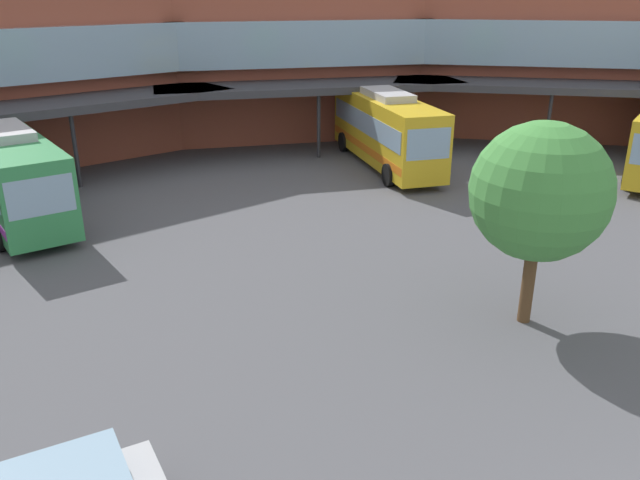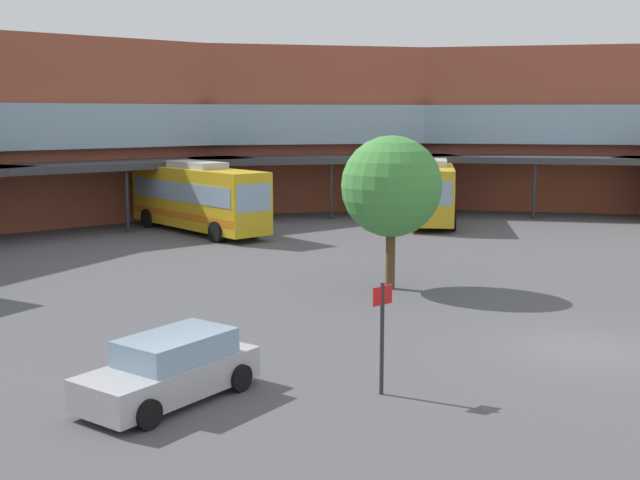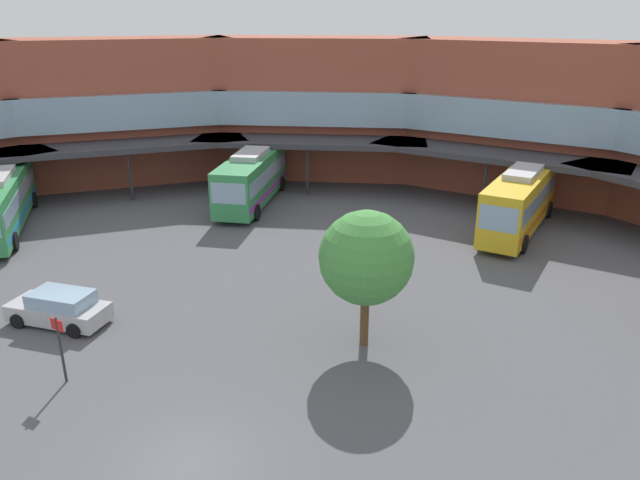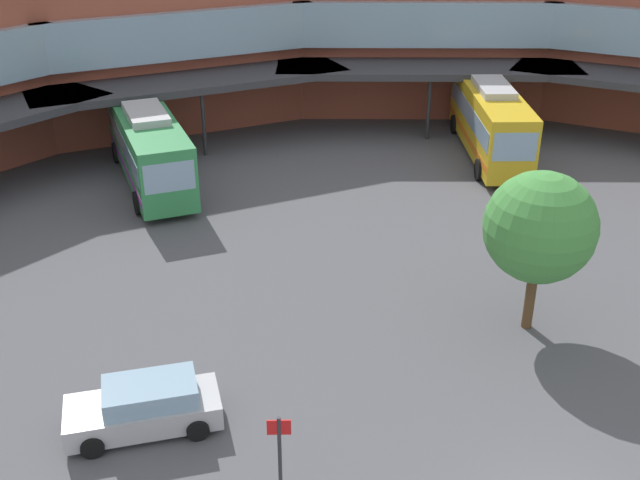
# 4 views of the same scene
# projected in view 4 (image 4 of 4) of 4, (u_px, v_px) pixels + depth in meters

# --- Properties ---
(station_building) EXTENTS (77.45, 47.95, 11.02)m
(station_building) POSITION_uv_depth(u_px,v_px,m) (361.00, 93.00, 33.86)
(station_building) COLOR #9E4C38
(station_building) RESTS_ON ground
(bus_0) EXTENTS (4.14, 10.73, 3.80)m
(bus_0) POSITION_uv_depth(u_px,v_px,m) (149.00, 147.00, 38.35)
(bus_0) COLOR #338C4C
(bus_0) RESTS_ON ground
(bus_2) EXTENTS (4.42, 10.94, 3.97)m
(bus_2) POSITION_uv_depth(u_px,v_px,m) (490.00, 120.00, 41.90)
(bus_2) COLOR gold
(bus_2) RESTS_ON ground
(parked_car) EXTENTS (4.47, 2.15, 1.53)m
(parked_car) POSITION_uv_depth(u_px,v_px,m) (145.00, 407.00, 22.33)
(parked_car) COLOR #B7B7BC
(parked_car) RESTS_ON ground
(plaza_tree) EXTENTS (3.80, 3.80, 5.80)m
(plaza_tree) POSITION_uv_depth(u_px,v_px,m) (540.00, 228.00, 25.67)
(plaza_tree) COLOR brown
(plaza_tree) RESTS_ON ground
(stop_sign_post) EXTENTS (0.60, 0.15, 2.70)m
(stop_sign_post) POSITION_uv_depth(u_px,v_px,m) (280.00, 451.00, 19.38)
(stop_sign_post) COLOR #2D2D33
(stop_sign_post) RESTS_ON ground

